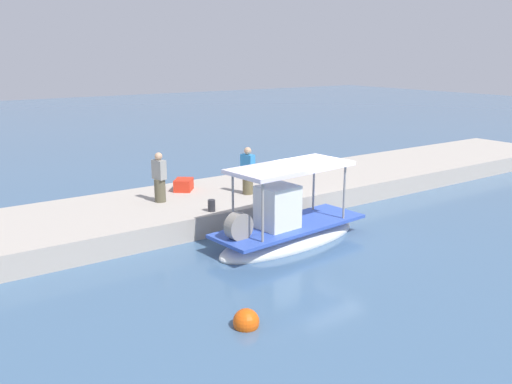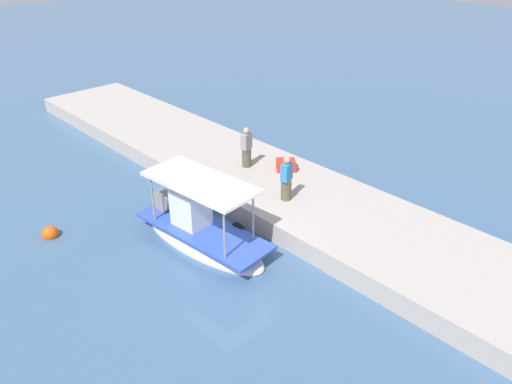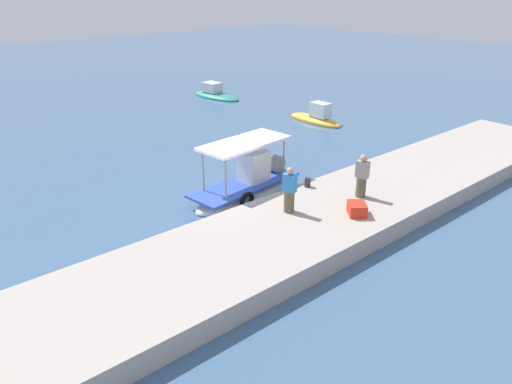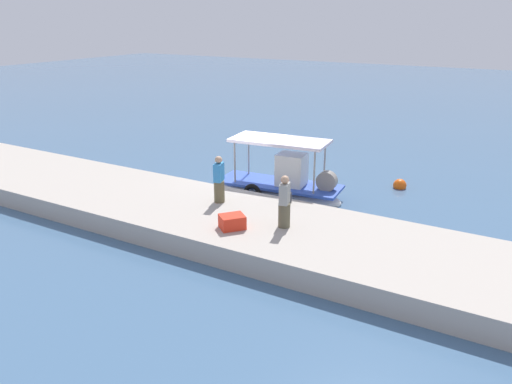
# 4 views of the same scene
# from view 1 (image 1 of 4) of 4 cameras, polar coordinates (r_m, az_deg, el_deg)

# --- Properties ---
(ground_plane) EXTENTS (120.00, 120.00, 0.00)m
(ground_plane) POSITION_cam_1_polar(r_m,az_deg,el_deg) (17.38, 6.54, -4.44)
(ground_plane) COLOR #426386
(dock_quay) EXTENTS (36.00, 4.65, 0.72)m
(dock_quay) POSITION_cam_1_polar(r_m,az_deg,el_deg) (20.28, -0.82, -0.51)
(dock_quay) COLOR #B1A79B
(dock_quay) RESTS_ON ground_plane
(main_fishing_boat) EXTENTS (5.40, 2.22, 2.77)m
(main_fishing_boat) POSITION_cam_1_polar(r_m,az_deg,el_deg) (16.34, 3.36, -3.99)
(main_fishing_boat) COLOR silver
(main_fishing_boat) RESTS_ON ground_plane
(fisherman_near_bollard) EXTENTS (0.47, 0.53, 1.70)m
(fisherman_near_bollard) POSITION_cam_1_polar(r_m,az_deg,el_deg) (19.10, -0.88, 2.04)
(fisherman_near_bollard) COLOR brown
(fisherman_near_bollard) RESTS_ON dock_quay
(fisherman_by_crate) EXTENTS (0.46, 0.53, 1.70)m
(fisherman_by_crate) POSITION_cam_1_polar(r_m,az_deg,el_deg) (18.38, -10.22, 1.31)
(fisherman_by_crate) COLOR brown
(fisherman_by_crate) RESTS_ON dock_quay
(mooring_bollard) EXTENTS (0.24, 0.24, 0.38)m
(mooring_bollard) POSITION_cam_1_polar(r_m,az_deg,el_deg) (17.17, -4.75, -1.45)
(mooring_bollard) COLOR #2D2D33
(mooring_bollard) RESTS_ON dock_quay
(cargo_crate) EXTENTS (0.95, 0.97, 0.43)m
(cargo_crate) POSITION_cam_1_polar(r_m,az_deg,el_deg) (19.88, -7.70, 0.76)
(cargo_crate) COLOR red
(cargo_crate) RESTS_ON dock_quay
(marker_buoy) EXTENTS (0.57, 0.57, 0.57)m
(marker_buoy) POSITION_cam_1_polar(r_m,az_deg,el_deg) (11.67, -1.06, -13.62)
(marker_buoy) COLOR #ED560F
(marker_buoy) RESTS_ON ground_plane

